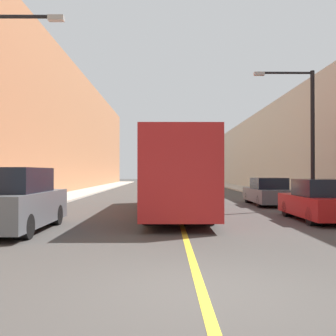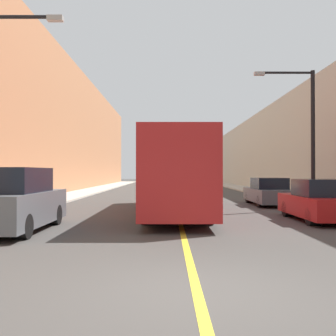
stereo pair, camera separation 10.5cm
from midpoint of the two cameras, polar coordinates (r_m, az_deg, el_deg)
name	(u,v)px [view 2 (the right image)]	position (r m, az deg, el deg)	size (l,w,h in m)	color
ground_plane	(197,292)	(6.16, 4.71, -17.49)	(200.00, 200.00, 0.00)	#3F3D3A
sidewalk_left	(89,191)	(36.63, -11.37, -3.33)	(2.69, 72.00, 0.11)	#B2AA9E
sidewalk_right	(256,191)	(36.83, 12.80, -3.31)	(2.69, 72.00, 0.11)	#B2AA9E
building_row_left	(52,127)	(37.62, -16.37, 5.76)	(4.00, 72.00, 11.92)	#B2724C
building_row_right	(293,148)	(37.74, 17.75, 2.82)	(4.00, 72.00, 8.08)	#B7B2A3
road_center_line	(173,192)	(35.92, 0.75, -3.48)	(0.16, 72.00, 0.01)	gold
bus	(175,173)	(17.33, 1.22, -0.80)	(2.47, 12.40, 3.22)	#AD1E1E
parked_suv_left	(15,202)	(12.76, -21.11, -4.62)	(1.85, 4.69, 1.93)	#51565B
car_right_near	(319,202)	(15.52, 21.24, -4.63)	(1.78, 4.41, 1.54)	maroon
car_right_mid	(268,193)	(22.15, 14.45, -3.49)	(1.80, 4.79, 1.49)	#51565B
street_lamp_right	(306,127)	(20.38, 19.59, 5.63)	(2.96, 0.24, 6.64)	black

